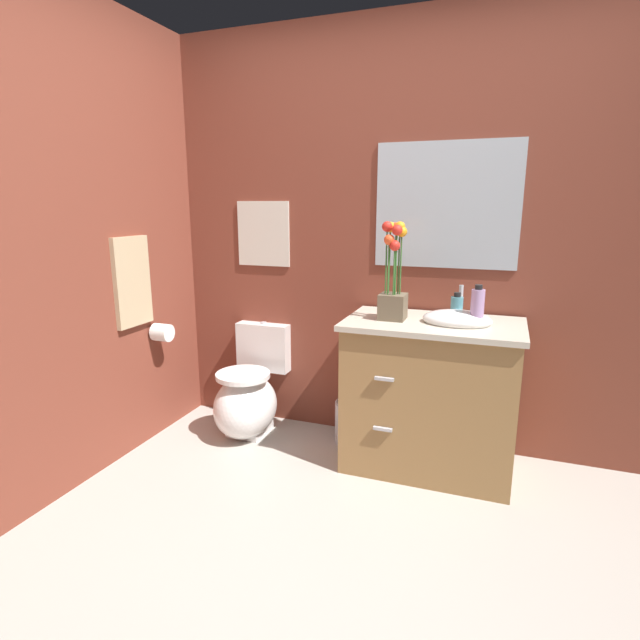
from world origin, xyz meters
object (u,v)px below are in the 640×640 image
at_px(flower_vase, 393,281).
at_px(wall_poster, 263,234).
at_px(vanity_cabinet, 430,394).
at_px(hanging_towel, 132,282).
at_px(soap_bottle, 457,308).
at_px(toilet_paper_roll, 162,332).
at_px(lotion_bottle, 477,307).
at_px(trash_bin, 349,422).
at_px(wall_mirror, 446,206).
at_px(toilet, 249,397).

relative_size(flower_vase, wall_poster, 1.27).
relative_size(vanity_cabinet, hanging_towel, 1.97).
distance_m(vanity_cabinet, wall_poster, 1.45).
xyz_separation_m(soap_bottle, toilet_paper_roll, (-1.74, -0.24, -0.23)).
bearing_deg(lotion_bottle, flower_vase, 178.93).
relative_size(trash_bin, wall_mirror, 0.34).
relative_size(flower_vase, toilet_paper_roll, 4.78).
distance_m(trash_bin, hanging_towel, 1.55).
xyz_separation_m(toilet, flower_vase, (0.93, -0.05, 0.81)).
bearing_deg(flower_vase, hanging_towel, -168.03).
bearing_deg(toilet_paper_roll, soap_bottle, 7.89).
bearing_deg(flower_vase, soap_bottle, 15.80).
bearing_deg(wall_poster, lotion_bottle, -13.35).
height_order(toilet, trash_bin, toilet).
height_order(trash_bin, hanging_towel, hanging_towel).
xyz_separation_m(wall_mirror, hanging_towel, (-1.69, -0.63, -0.43)).
bearing_deg(hanging_towel, toilet, 33.65).
relative_size(soap_bottle, lotion_bottle, 0.71).
xyz_separation_m(wall_mirror, toilet_paper_roll, (-1.63, -0.46, -0.77)).
height_order(flower_vase, hanging_towel, flower_vase).
bearing_deg(wall_mirror, wall_poster, 180.00).
height_order(flower_vase, soap_bottle, flower_vase).
bearing_deg(vanity_cabinet, wall_mirror, 90.54).
xyz_separation_m(flower_vase, hanging_towel, (-1.47, -0.31, -0.04)).
bearing_deg(soap_bottle, wall_mirror, 116.02).
bearing_deg(trash_bin, soap_bottle, -4.31).
distance_m(wall_poster, hanging_towel, 0.87).
relative_size(vanity_cabinet, wall_poster, 2.48).
relative_size(toilet, wall_poster, 1.67).
distance_m(wall_poster, wall_mirror, 1.16).
xyz_separation_m(toilet, wall_poster, (0.00, 0.27, 1.03)).
height_order(flower_vase, trash_bin, flower_vase).
relative_size(soap_bottle, toilet_paper_roll, 1.39).
bearing_deg(wall_mirror, vanity_cabinet, -89.46).
distance_m(wall_mirror, hanging_towel, 1.85).
bearing_deg(vanity_cabinet, hanging_towel, -168.86).
relative_size(flower_vase, trash_bin, 1.93).
distance_m(soap_bottle, lotion_bottle, 0.15).
relative_size(lotion_bottle, wall_mirror, 0.27).
distance_m(vanity_cabinet, hanging_towel, 1.82).
bearing_deg(wall_mirror, soap_bottle, -63.98).
relative_size(flower_vase, hanging_towel, 1.01).
height_order(wall_poster, hanging_towel, wall_poster).
bearing_deg(lotion_bottle, wall_mirror, 124.02).
distance_m(lotion_bottle, toilet_paper_roll, 1.88).
height_order(vanity_cabinet, lotion_bottle, lotion_bottle).
xyz_separation_m(trash_bin, hanging_towel, (-1.19, -0.45, 0.88)).
height_order(lotion_bottle, hanging_towel, hanging_towel).
xyz_separation_m(flower_vase, wall_mirror, (0.22, 0.32, 0.40)).
bearing_deg(wall_poster, wall_mirror, 0.00).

